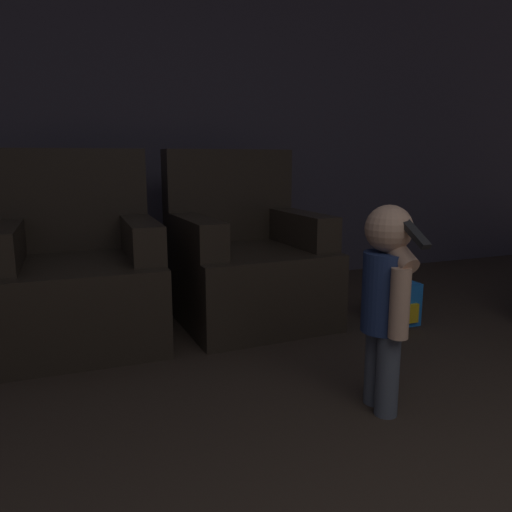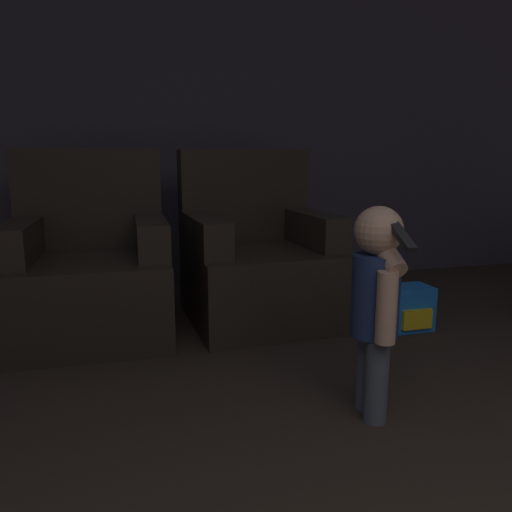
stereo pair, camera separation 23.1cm
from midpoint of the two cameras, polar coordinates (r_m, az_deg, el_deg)
The scene contains 5 objects.
wall_back at distance 3.80m, azimuth -11.92°, elevation 15.94°, with size 8.40×0.05×2.60m.
armchair_left at distance 2.88m, azimuth -21.91°, elevation -2.17°, with size 0.85×0.87×1.02m.
armchair_right at distance 3.02m, azimuth -3.36°, elevation -0.77°, with size 0.86×0.88×1.02m.
person_toddler at distance 1.90m, azimuth 11.39°, elevation -4.14°, with size 0.18×0.32×0.80m.
toy_backpack at distance 3.02m, azimuth 13.46°, elevation -5.36°, with size 0.26×0.21×0.25m.
Camera 1 is at (-0.77, 0.81, 0.97)m, focal length 35.00 mm.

